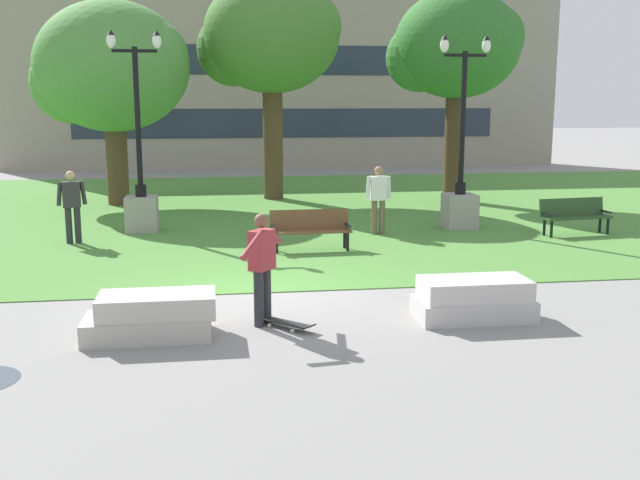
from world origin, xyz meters
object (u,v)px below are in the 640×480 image
(skateboard, at_px, (285,323))
(park_bench_near_right, at_px, (574,214))
(lamp_post_right, at_px, (141,192))
(concrete_block_left, at_px, (474,300))
(lamp_post_center, at_px, (460,190))
(person_skateboarder, at_px, (262,262))
(person_bystander_far_lawn, at_px, (378,196))
(concrete_block_center, at_px, (152,317))
(park_bench_near_left, at_px, (310,227))
(person_bystander_near_lawn, at_px, (72,203))

(skateboard, height_order, park_bench_near_right, park_bench_near_right)
(lamp_post_right, bearing_deg, concrete_block_left, -56.29)
(skateboard, bearing_deg, lamp_post_center, 55.90)
(person_skateboarder, distance_m, person_bystander_far_lawn, 7.99)
(skateboard, xyz_separation_m, park_bench_near_right, (7.96, 6.68, 0.45))
(lamp_post_center, bearing_deg, lamp_post_right, 175.06)
(person_skateboarder, bearing_deg, concrete_block_center, -166.77)
(park_bench_near_left, xyz_separation_m, person_bystander_far_lawn, (1.95, 1.75, 0.44))
(skateboard, bearing_deg, concrete_block_center, -175.44)
(concrete_block_left, distance_m, lamp_post_center, 8.34)
(park_bench_near_left, height_order, park_bench_near_right, same)
(park_bench_near_left, relative_size, lamp_post_right, 0.36)
(park_bench_near_left, distance_m, person_bystander_far_lawn, 2.66)
(person_bystander_near_lawn, bearing_deg, park_bench_near_right, -2.80)
(concrete_block_center, distance_m, lamp_post_center, 11.00)
(park_bench_near_left, height_order, person_bystander_far_lawn, person_bystander_far_lawn)
(person_skateboarder, height_order, person_bystander_far_lawn, person_bystander_far_lawn)
(person_skateboarder, xyz_separation_m, skateboard, (0.32, -0.22, -0.89))
(concrete_block_left, bearing_deg, lamp_post_right, 123.71)
(skateboard, distance_m, park_bench_near_left, 5.83)
(concrete_block_left, distance_m, person_skateboarder, 3.34)
(concrete_block_left, bearing_deg, skateboard, -178.79)
(park_bench_near_left, relative_size, person_bystander_near_lawn, 1.06)
(park_bench_near_left, distance_m, person_bystander_near_lawn, 5.66)
(person_skateboarder, xyz_separation_m, person_bystander_far_lawn, (3.42, 7.22, 0.01))
(park_bench_near_right, distance_m, person_bystander_near_lawn, 12.25)
(concrete_block_center, xyz_separation_m, park_bench_near_left, (3.07, 5.85, 0.23))
(concrete_block_left, xyz_separation_m, person_skateboarder, (-3.27, 0.16, 0.67))
(skateboard, distance_m, lamp_post_right, 9.21)
(concrete_block_center, xyz_separation_m, lamp_post_right, (-0.89, 8.87, 0.73))
(park_bench_near_left, xyz_separation_m, lamp_post_right, (-3.96, 3.02, 0.50))
(concrete_block_center, height_order, lamp_post_center, lamp_post_center)
(concrete_block_center, xyz_separation_m, park_bench_near_right, (9.89, 6.84, 0.23))
(person_bystander_far_lawn, bearing_deg, lamp_post_center, 13.45)
(person_skateboarder, relative_size, person_bystander_far_lawn, 1.00)
(skateboard, height_order, person_bystander_far_lawn, person_bystander_far_lawn)
(lamp_post_right, height_order, person_bystander_near_lawn, lamp_post_right)
(concrete_block_center, xyz_separation_m, concrete_block_left, (4.88, 0.22, 0.00))
(person_skateboarder, bearing_deg, park_bench_near_right, 37.96)
(park_bench_near_right, height_order, lamp_post_center, lamp_post_center)
(park_bench_near_left, height_order, person_bystander_near_lawn, person_bystander_near_lawn)
(person_bystander_far_lawn, bearing_deg, park_bench_near_left, -138.11)
(person_skateboarder, distance_m, skateboard, 0.97)
(park_bench_near_right, bearing_deg, person_bystander_far_lawn, 171.07)
(skateboard, height_order, lamp_post_center, lamp_post_center)
(concrete_block_center, bearing_deg, lamp_post_right, 95.71)
(lamp_post_center, relative_size, person_bystander_far_lawn, 2.89)
(person_skateboarder, bearing_deg, lamp_post_right, 106.40)
(skateboard, xyz_separation_m, lamp_post_right, (-2.82, 8.71, 0.95))
(skateboard, relative_size, lamp_post_right, 0.17)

